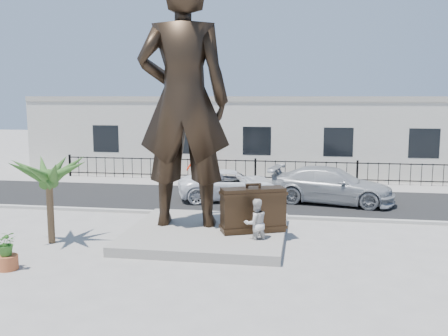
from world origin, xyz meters
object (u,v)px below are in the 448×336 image
object	(u,v)px
suitcase	(253,210)
car_white	(231,185)
statue	(183,101)
tourist	(256,223)

from	to	relation	value
suitcase	car_white	distance (m)	6.61
suitcase	statue	bearing A→B (deg)	144.31
suitcase	car_white	xyz separation A→B (m)	(-1.66, 6.39, -0.34)
suitcase	tourist	size ratio (longest dim) A/B	1.32
statue	suitcase	bearing A→B (deg)	160.34
statue	tourist	size ratio (longest dim) A/B	5.44
suitcase	car_white	world-z (taller)	suitcase
statue	car_white	size ratio (longest dim) A/B	1.75
suitcase	tourist	world-z (taller)	suitcase
tourist	car_white	xyz separation A→B (m)	(-1.84, 7.20, -0.10)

